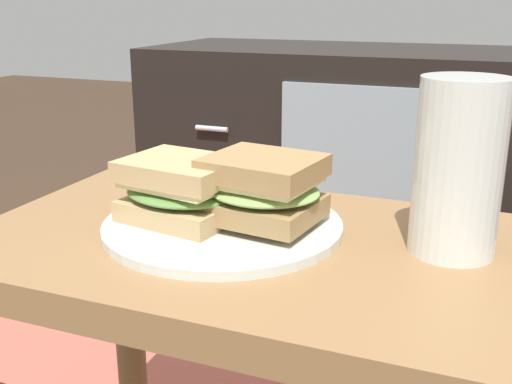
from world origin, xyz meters
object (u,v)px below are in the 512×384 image
at_px(tv_cabinet, 345,164).
at_px(beer_glass, 458,171).
at_px(sandwich_back, 263,188).
at_px(plate, 223,226).
at_px(sandwich_front, 182,189).

bearing_deg(tv_cabinet, beer_glass, -70.48).
bearing_deg(sandwich_back, plate, -172.24).
height_order(tv_cabinet, plate, tv_cabinet).
xyz_separation_m(plate, sandwich_back, (0.04, 0.01, 0.05)).
bearing_deg(plate, sandwich_back, 7.76).
bearing_deg(tv_cabinet, plate, -84.45).
height_order(plate, beer_glass, beer_glass).
relative_size(sandwich_back, beer_glass, 0.78).
xyz_separation_m(plate, beer_glass, (0.23, 0.03, 0.08)).
bearing_deg(sandwich_back, tv_cabinet, 98.24).
height_order(tv_cabinet, sandwich_front, tv_cabinet).
xyz_separation_m(sandwich_front, beer_glass, (0.28, 0.04, 0.04)).
bearing_deg(sandwich_front, sandwich_back, 7.76).
height_order(plate, sandwich_front, sandwich_front).
bearing_deg(sandwich_front, beer_glass, 7.42).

